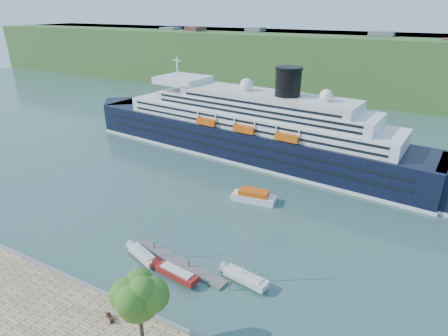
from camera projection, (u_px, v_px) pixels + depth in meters
ground at (113, 302)px, 47.56m from camera, size 400.00×400.00×0.00m
far_hillside at (353, 64)px, 159.60m from camera, size 400.00×50.00×24.00m
quay_coping at (110, 296)px, 46.94m from camera, size 220.00×0.50×0.30m
cruise_ship at (246, 111)px, 90.80m from camera, size 101.99×24.24×22.69m
park_bench at (110, 316)px, 43.44m from camera, size 1.68×1.22×1.00m
promenade_tree at (139, 309)px, 38.41m from camera, size 6.12×6.12×10.13m
floating_pontoon at (180, 262)px, 54.71m from camera, size 16.58×4.64×0.37m
sailboat_white_near at (141, 236)px, 53.91m from camera, size 6.76×3.84×8.42m
sailboat_red at (176, 251)px, 49.82m from camera, size 7.38×2.82×9.30m
sailboat_white_far at (246, 256)px, 49.03m from camera, size 7.26×3.02×9.09m
tender_launch at (254, 196)px, 71.87m from camera, size 8.80×4.05×2.34m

